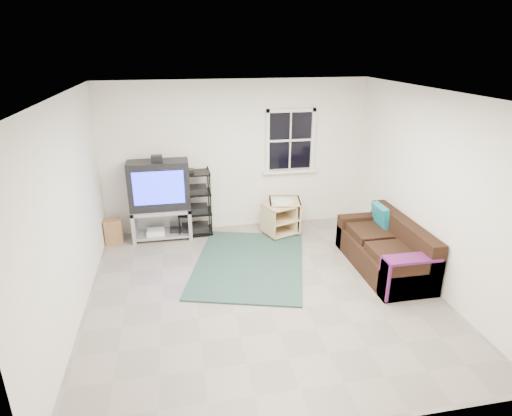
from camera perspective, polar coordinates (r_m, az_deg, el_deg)
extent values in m
plane|color=gray|center=(5.90, 0.92, -11.02)|extent=(4.60, 4.60, 0.00)
plane|color=white|center=(5.03, 1.10, 14.96)|extent=(4.60, 4.60, 0.00)
plane|color=white|center=(7.49, -2.61, 6.89)|extent=(4.60, 0.00, 4.60)
plane|color=white|center=(3.34, 9.28, -12.60)|extent=(4.60, 0.00, 4.60)
plane|color=white|center=(5.38, -23.75, -0.76)|extent=(0.00, 4.60, 4.60)
plane|color=white|center=(6.20, 22.33, 2.22)|extent=(0.00, 4.60, 4.60)
cube|color=black|center=(7.61, 4.55, 9.00)|extent=(0.80, 0.01, 1.02)
cube|color=silver|center=(7.50, 4.71, 12.85)|extent=(0.88, 0.06, 0.06)
cube|color=silver|center=(7.71, 4.50, 4.95)|extent=(0.98, 0.14, 0.05)
cube|color=silver|center=(7.50, 1.53, 8.87)|extent=(0.06, 0.06, 1.10)
cube|color=silver|center=(7.71, 7.57, 9.04)|extent=(0.06, 0.06, 1.10)
cube|color=silver|center=(7.60, 4.58, 8.97)|extent=(0.78, 0.04, 0.04)
cube|color=#A09FA7|center=(7.40, -12.53, -0.19)|extent=(0.99, 0.49, 0.06)
cube|color=#A09FA7|center=(7.52, -15.92, -2.14)|extent=(0.06, 0.49, 0.54)
cube|color=#A09FA7|center=(7.49, -8.84, -1.67)|extent=(0.06, 0.49, 0.54)
cube|color=#A09FA7|center=(7.57, -12.27, -3.32)|extent=(0.87, 0.45, 0.04)
cube|color=#A09FA7|center=(7.70, -12.37, -1.26)|extent=(0.99, 0.04, 0.54)
cube|color=silver|center=(7.52, -13.21, -3.09)|extent=(0.30, 0.24, 0.08)
cube|color=black|center=(7.55, -10.65, -2.87)|extent=(0.20, 0.18, 0.06)
cube|color=black|center=(7.26, -12.80, 3.01)|extent=(0.99, 0.42, 0.81)
cube|color=#1E2BFF|center=(7.05, -12.85, 2.61)|extent=(0.81, 0.01, 0.55)
cube|color=black|center=(7.14, -13.10, 6.48)|extent=(0.18, 0.13, 0.10)
cylinder|color=black|center=(7.23, -10.33, 0.06)|extent=(0.02, 0.02, 1.17)
cylinder|color=black|center=(7.25, -6.05, 0.35)|extent=(0.02, 0.02, 1.17)
cylinder|color=black|center=(7.59, -10.39, 1.08)|extent=(0.02, 0.02, 1.17)
cylinder|color=black|center=(7.61, -6.31, 1.36)|extent=(0.02, 0.02, 1.17)
cube|color=black|center=(7.62, -8.06, -3.01)|extent=(0.58, 0.42, 0.02)
cube|color=black|center=(7.59, -8.08, -2.61)|extent=(0.46, 0.34, 0.10)
cube|color=black|center=(7.48, -8.20, -0.54)|extent=(0.58, 0.42, 0.02)
cube|color=black|center=(7.46, -8.22, -0.13)|extent=(0.46, 0.34, 0.10)
cube|color=black|center=(7.36, -8.34, 2.02)|extent=(0.58, 0.42, 0.02)
cube|color=black|center=(7.34, -8.36, 2.45)|extent=(0.46, 0.34, 0.10)
cube|color=black|center=(7.25, -8.48, 4.65)|extent=(0.58, 0.42, 0.02)
cube|color=tan|center=(7.32, 3.09, 0.30)|extent=(0.60, 0.60, 0.02)
cube|color=tan|center=(7.50, 3.02, -3.17)|extent=(0.60, 0.60, 0.02)
cube|color=tan|center=(7.30, 1.58, -1.80)|extent=(0.17, 0.45, 0.51)
cube|color=tan|center=(7.52, 4.49, -1.13)|extent=(0.17, 0.45, 0.51)
cube|color=tan|center=(7.58, 2.14, -0.90)|extent=(0.41, 0.16, 0.51)
cube|color=tan|center=(7.41, 3.05, -1.60)|extent=(0.55, 0.56, 0.02)
cylinder|color=black|center=(7.28, 2.57, -4.24)|extent=(0.05, 0.05, 0.05)
cylinder|color=black|center=(7.75, 3.43, -2.62)|extent=(0.05, 0.05, 0.05)
cube|color=tan|center=(7.45, 3.86, 0.94)|extent=(0.62, 0.62, 0.02)
cube|color=tan|center=(7.64, 3.77, -2.63)|extent=(0.62, 0.62, 0.02)
cube|color=tan|center=(7.53, 1.89, -0.88)|extent=(0.12, 0.53, 0.53)
cube|color=tan|center=(7.57, 5.73, -0.86)|extent=(0.12, 0.53, 0.53)
cube|color=tan|center=(7.78, 3.67, -0.17)|extent=(0.48, 0.11, 0.53)
cube|color=tan|center=(7.55, 3.81, -1.02)|extent=(0.56, 0.58, 0.02)
cylinder|color=black|center=(7.45, 2.27, -3.58)|extent=(0.06, 0.06, 0.06)
cylinder|color=black|center=(7.87, 5.17, -2.27)|extent=(0.06, 0.06, 0.06)
cylinder|color=silver|center=(7.34, 3.50, 0.83)|extent=(0.38, 0.38, 0.03)
cube|color=black|center=(6.63, 16.55, -6.28)|extent=(0.79, 1.76, 0.37)
cube|color=black|center=(6.61, 19.14, -3.09)|extent=(0.21, 1.76, 0.38)
cube|color=black|center=(7.22, 13.91, -2.93)|extent=(0.79, 0.21, 0.55)
cube|color=black|center=(6.01, 19.95, -8.79)|extent=(0.79, 0.21, 0.55)
cube|color=black|center=(6.22, 17.64, -5.80)|extent=(0.53, 0.63, 0.11)
cube|color=black|center=(6.78, 14.92, -3.21)|extent=(0.53, 0.63, 0.11)
cube|color=teal|center=(6.91, 16.34, -1.03)|extent=(0.18, 0.42, 0.37)
cube|color=navy|center=(5.86, 20.15, -6.34)|extent=(0.73, 0.26, 0.04)
cube|color=navy|center=(5.82, 16.71, -9.16)|extent=(0.04, 0.26, 0.51)
cube|color=#322516|center=(6.55, -0.90, -7.39)|extent=(2.14, 2.55, 0.03)
cube|color=#895E3D|center=(7.54, -18.54, -2.97)|extent=(0.32, 0.24, 0.41)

